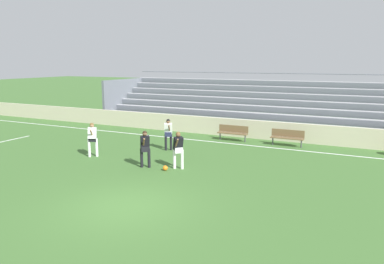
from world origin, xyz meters
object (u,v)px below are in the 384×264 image
player_white_challenging (168,132)px  soccer_ball (165,168)px  player_dark_wide_left (178,147)px  player_white_deep_cover (92,137)px  bench_near_bin (233,132)px  bench_far_left (287,136)px  bleacher_stand (251,104)px  player_dark_dropping_back (145,146)px

player_white_challenging → soccer_ball: player_white_challenging is taller
player_dark_wide_left → player_white_deep_cover: (-4.74, 0.01, 0.03)m
player_dark_wide_left → player_white_challenging: player_white_challenging is taller
bench_near_bin → soccer_ball: (-0.54, -7.05, -0.44)m
player_dark_wide_left → player_white_deep_cover: size_ratio=0.97×
player_dark_wide_left → player_white_challenging: (-2.08, 2.81, 0.02)m
bench_far_left → soccer_ball: bearing=-117.8°
bench_near_bin → bleacher_stand: bearing=94.7°
bench_far_left → soccer_ball: size_ratio=8.18×
bench_near_bin → bench_far_left: size_ratio=1.00×
bleacher_stand → player_white_deep_cover: 12.21m
bench_far_left → player_dark_wide_left: size_ratio=1.10×
player_white_challenging → soccer_ball: size_ratio=7.57×
bench_near_bin → player_dark_dropping_back: 7.20m
bleacher_stand → soccer_ball: (-0.15, -11.83, -1.56)m
bleacher_stand → player_white_challenging: bearing=-102.3°
bench_near_bin → player_white_challenging: 4.39m
player_white_deep_cover → soccer_ball: bearing=-6.6°
bench_near_bin → player_white_deep_cover: player_white_deep_cover is taller
player_dark_dropping_back → soccer_ball: bearing=-2.0°
player_dark_wide_left → soccer_ball: bearing=-127.3°
bench_far_left → player_white_challenging: bearing=-145.4°
player_dark_wide_left → soccer_ball: player_dark_wide_left is taller
bench_near_bin → bench_far_left: same height
bleacher_stand → player_dark_wide_left: size_ratio=13.25×
player_white_challenging → bench_near_bin: bearing=59.0°
bench_far_left → soccer_ball: 7.98m
bench_near_bin → player_white_challenging: (-2.25, -3.74, 0.44)m
player_white_challenging → player_white_deep_cover: player_white_deep_cover is taller
player_white_challenging → player_white_deep_cover: (-2.66, -2.80, 0.02)m
player_white_deep_cover → bench_near_bin: bearing=53.1°
bench_far_left → soccer_ball: bench_far_left is taller
bench_far_left → bench_near_bin: bearing=180.0°
bench_far_left → player_white_deep_cover: (-8.09, -6.54, 0.46)m
bench_near_bin → player_white_challenging: player_white_challenging is taller
player_white_deep_cover → player_dark_wide_left: bearing=-0.2°
player_dark_dropping_back → player_white_challenging: (-0.68, 3.27, 0.01)m
player_dark_wide_left → bench_far_left: bearing=63.0°
bench_near_bin → player_dark_wide_left: bearing=-91.5°
bench_far_left → player_dark_dropping_back: (-4.75, -7.01, 0.43)m
bench_near_bin → soccer_ball: size_ratio=8.18×
player_white_deep_cover → soccer_ball: (4.37, -0.51, -0.90)m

